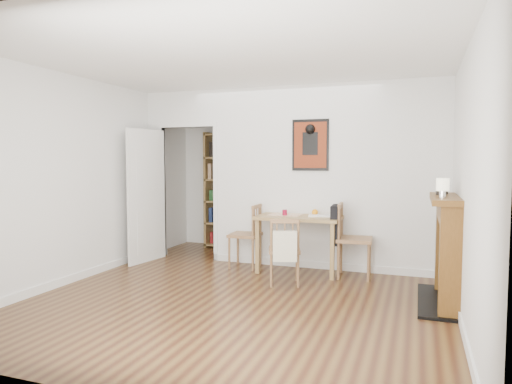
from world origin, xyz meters
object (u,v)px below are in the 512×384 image
at_px(mantel_lamp, 443,186).
at_px(ceramic_jar_a, 441,189).
at_px(bookshelf, 229,191).
at_px(red_glass, 285,213).
at_px(chair_right, 353,239).
at_px(fireplace, 448,247).
at_px(dining_table, 300,222).
at_px(notebook, 319,216).
at_px(chair_left, 245,236).
at_px(ceramic_jar_b, 444,190).
at_px(orange_fruit, 315,212).
at_px(chair_front, 284,251).

xyz_separation_m(mantel_lamp, ceramic_jar_a, (0.01, 0.43, -0.06)).
height_order(bookshelf, red_glass, bookshelf).
distance_m(chair_right, fireplace, 1.37).
bearing_deg(fireplace, dining_table, 155.28).
bearing_deg(notebook, chair_left, -178.84).
height_order(mantel_lamp, ceramic_jar_b, mantel_lamp).
relative_size(orange_fruit, ceramic_jar_b, 0.85).
bearing_deg(dining_table, bookshelf, 141.01).
relative_size(orange_fruit, mantel_lamp, 0.43).
xyz_separation_m(orange_fruit, ceramic_jar_a, (1.58, -0.82, 0.41)).
distance_m(chair_front, red_glass, 0.78).
distance_m(dining_table, orange_fruit, 0.26).
height_order(chair_right, notebook, chair_right).
xyz_separation_m(chair_front, fireplace, (1.86, -0.14, 0.19)).
bearing_deg(dining_table, fireplace, -24.72).
height_order(dining_table, mantel_lamp, mantel_lamp).
relative_size(fireplace, mantel_lamp, 6.34).
bearing_deg(bookshelf, ceramic_jar_b, -28.68).
distance_m(chair_right, orange_fruit, 0.65).
bearing_deg(dining_table, ceramic_jar_b, -17.45).
bearing_deg(orange_fruit, fireplace, -30.13).
relative_size(mantel_lamp, ceramic_jar_b, 1.97).
xyz_separation_m(fireplace, mantel_lamp, (-0.09, -0.30, 0.67)).
xyz_separation_m(dining_table, mantel_lamp, (1.76, -1.15, 0.60)).
bearing_deg(orange_fruit, ceramic_jar_b, -22.81).
height_order(dining_table, orange_fruit, orange_fruit).
height_order(fireplace, ceramic_jar_a, ceramic_jar_a).
bearing_deg(notebook, fireplace, -28.67).
height_order(chair_left, ceramic_jar_a, ceramic_jar_a).
relative_size(dining_table, mantel_lamp, 5.78).
distance_m(chair_left, bookshelf, 1.62).
xyz_separation_m(chair_left, chair_right, (1.54, -0.05, 0.05)).
bearing_deg(orange_fruit, mantel_lamp, -38.69).
height_order(dining_table, chair_left, chair_left).
distance_m(bookshelf, red_glass, 1.97).
xyz_separation_m(chair_right, ceramic_jar_b, (1.07, -0.50, 0.70)).
bearing_deg(fireplace, ceramic_jar_a, 120.26).
height_order(dining_table, red_glass, red_glass).
bearing_deg(ceramic_jar_a, ceramic_jar_b, 75.03).
bearing_deg(fireplace, bookshelf, 148.10).
xyz_separation_m(chair_left, orange_fruit, (0.99, 0.12, 0.36)).
bearing_deg(fireplace, orange_fruit, 149.87).
distance_m(mantel_lamp, ceramic_jar_b, 0.59).
distance_m(dining_table, chair_left, 0.83).
relative_size(dining_table, fireplace, 0.91).
bearing_deg(notebook, dining_table, -177.56).
distance_m(chair_left, red_glass, 0.71).
bearing_deg(ceramic_jar_a, chair_front, -179.91).
height_order(chair_left, chair_front, chair_left).
relative_size(chair_left, notebook, 3.14).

